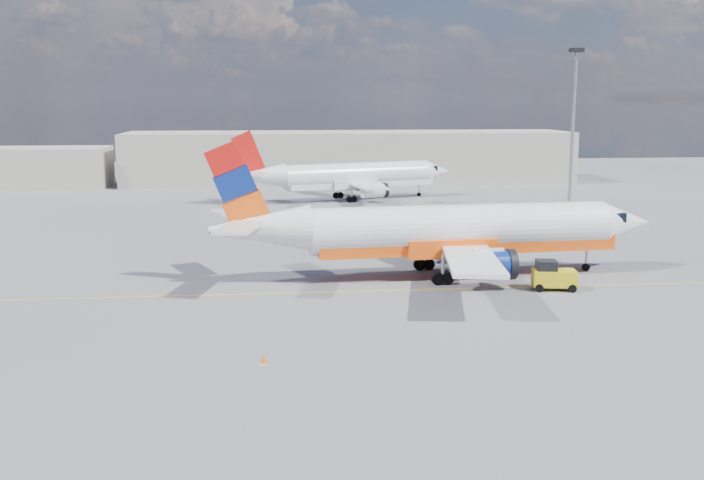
{
  "coord_description": "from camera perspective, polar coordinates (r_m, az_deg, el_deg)",
  "views": [
    {
      "loc": [
        -7.41,
        -49.59,
        13.22
      ],
      "look_at": [
        -1.91,
        3.8,
        3.5
      ],
      "focal_mm": 40.0,
      "sensor_mm": 36.0,
      "label": 1
    }
  ],
  "objects": [
    {
      "name": "terminal_main",
      "position": [
        125.54,
        -0.19,
        6.05
      ],
      "size": [
        70.0,
        14.0,
        8.0
      ],
      "primitive_type": "cube",
      "color": "#AAA392",
      "rests_on": "ground"
    },
    {
      "name": "traffic_cone",
      "position": [
        40.21,
        -6.45,
        -8.61
      ],
      "size": [
        0.37,
        0.37,
        0.52
      ],
      "color": "white",
      "rests_on": "ground"
    },
    {
      "name": "gse_tug",
      "position": [
        56.59,
        14.38,
        -2.54
      ],
      "size": [
        3.16,
        2.24,
        2.1
      ],
      "rotation": [
        0.0,
        0.0,
        -0.16
      ],
      "color": "black",
      "rests_on": "ground"
    },
    {
      "name": "terminal_annex",
      "position": [
        127.68,
        -23.07,
        4.86
      ],
      "size": [
        26.0,
        10.0,
        6.0
      ],
      "primitive_type": "cube",
      "color": "#AAA392",
      "rests_on": "ground"
    },
    {
      "name": "taxi_line",
      "position": [
        54.73,
        2.08,
        -3.71
      ],
      "size": [
        70.0,
        0.15,
        0.01
      ],
      "primitive_type": "cube",
      "color": "yellow",
      "rests_on": "ground"
    },
    {
      "name": "floodlight_mast",
      "position": [
        95.88,
        15.8,
        8.76
      ],
      "size": [
        1.38,
        1.38,
        18.91
      ],
      "color": "#9E9EA6",
      "rests_on": "ground"
    },
    {
      "name": "second_jet",
      "position": [
        103.16,
        -0.09,
        4.64
      ],
      "size": [
        30.83,
        23.44,
        9.35
      ],
      "rotation": [
        0.0,
        0.0,
        0.31
      ],
      "color": "white",
      "rests_on": "ground"
    },
    {
      "name": "ground",
      "position": [
        51.85,
        2.54,
        -4.52
      ],
      "size": [
        240.0,
        240.0,
        0.0
      ],
      "primitive_type": "plane",
      "color": "#5A5A5F",
      "rests_on": "ground"
    },
    {
      "name": "main_jet",
      "position": [
        58.76,
        6.87,
        0.64
      ],
      "size": [
        34.35,
        27.09,
        10.41
      ],
      "rotation": [
        0.0,
        0.0,
        0.08
      ],
      "color": "white",
      "rests_on": "ground"
    }
  ]
}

